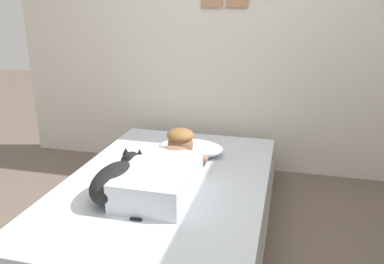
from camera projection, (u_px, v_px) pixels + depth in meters
name	position (u px, v px, depth m)	size (l,w,h in m)	color
back_wall	(225.00, 33.00, 3.47)	(3.99, 0.12, 2.50)	silver
bed	(167.00, 204.00, 2.71)	(1.38, 2.07, 0.37)	gray
pillow	(190.00, 148.00, 3.08)	(0.52, 0.32, 0.11)	silver
person_lying	(165.00, 169.00, 2.56)	(0.43, 0.92, 0.27)	silver
dog	(118.00, 179.00, 2.43)	(0.26, 0.57, 0.21)	black
coffee_cup	(199.00, 153.00, 3.03)	(0.12, 0.09, 0.07)	teal
cell_phone	(140.00, 214.00, 2.22)	(0.07, 0.14, 0.01)	black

